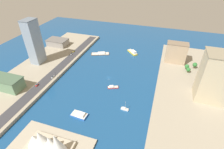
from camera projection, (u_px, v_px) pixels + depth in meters
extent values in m
plane|color=navy|center=(109.00, 78.00, 224.98)|extent=(440.00, 440.00, 0.00)
cube|color=#9E937F|center=(187.00, 91.00, 199.29)|extent=(70.00, 240.00, 3.58)
cube|color=#9E937F|center=(46.00, 65.00, 248.65)|extent=(70.00, 240.00, 3.58)
cube|color=#38383D|center=(61.00, 66.00, 241.25)|extent=(12.90, 228.00, 0.15)
cube|color=red|center=(113.00, 87.00, 207.19)|extent=(13.32, 8.97, 1.25)
cone|color=red|center=(119.00, 87.00, 207.75)|extent=(1.49, 1.49, 1.13)
cube|color=white|center=(111.00, 86.00, 206.21)|extent=(6.08, 5.25, 1.60)
cube|color=beige|center=(113.00, 87.00, 206.81)|extent=(12.79, 8.61, 0.10)
cube|color=brown|center=(100.00, 54.00, 279.09)|extent=(29.93, 18.77, 1.09)
cone|color=brown|center=(91.00, 54.00, 278.40)|extent=(1.28, 1.28, 0.99)
cube|color=white|center=(101.00, 53.00, 278.36)|extent=(13.07, 10.71, 1.81)
cube|color=beige|center=(100.00, 54.00, 278.75)|extent=(28.73, 18.02, 0.10)
cube|color=yellow|center=(132.00, 52.00, 281.90)|extent=(19.39, 19.82, 2.43)
cone|color=yellow|center=(129.00, 50.00, 290.27)|extent=(3.09, 3.09, 2.19)
cube|color=white|center=(134.00, 52.00, 277.51)|extent=(10.17, 10.35, 3.41)
cube|color=beige|center=(132.00, 52.00, 281.18)|extent=(18.61, 19.03, 0.10)
cube|color=blue|center=(79.00, 115.00, 170.40)|extent=(16.58, 9.60, 1.83)
cone|color=blue|center=(72.00, 113.00, 173.04)|extent=(1.76, 1.76, 1.65)
cube|color=white|center=(81.00, 114.00, 168.74)|extent=(8.63, 5.99, 2.15)
cube|color=beige|center=(79.00, 114.00, 169.85)|extent=(15.92, 9.22, 0.10)
cube|color=white|center=(125.00, 109.00, 177.39)|extent=(8.02, 3.67, 1.39)
cone|color=white|center=(129.00, 110.00, 176.05)|extent=(1.34, 1.34, 1.25)
cube|color=white|center=(124.00, 108.00, 176.96)|extent=(3.58, 2.27, 1.11)
cube|color=beige|center=(125.00, 109.00, 176.97)|extent=(7.70, 3.52, 0.10)
cylinder|color=silver|center=(125.00, 105.00, 174.11)|extent=(0.24, 0.24, 9.80)
cube|color=gray|center=(58.00, 43.00, 296.65)|extent=(32.92, 21.53, 9.99)
cube|color=slate|center=(57.00, 40.00, 293.60)|extent=(34.24, 22.39, 0.80)
cube|color=slate|center=(6.00, 83.00, 197.75)|extent=(37.56, 17.55, 14.11)
cube|color=#47624A|center=(4.00, 78.00, 193.54)|extent=(39.07, 18.25, 0.80)
cube|color=#C6B793|center=(215.00, 78.00, 172.66)|extent=(30.01, 24.90, 52.97)
cube|color=#8C9EB2|center=(34.00, 42.00, 234.76)|extent=(14.20, 18.78, 61.13)
cube|color=slate|center=(28.00, 20.00, 217.25)|extent=(14.77, 19.54, 0.80)
cube|color=tan|center=(176.00, 53.00, 244.01)|extent=(27.71, 14.91, 28.67)
cube|color=#7C6B55|center=(178.00, 43.00, 235.68)|extent=(28.82, 15.50, 0.80)
cylinder|color=black|center=(72.00, 55.00, 268.58)|extent=(0.28, 0.65, 0.64)
cylinder|color=black|center=(71.00, 55.00, 268.93)|extent=(0.28, 0.65, 0.64)
cylinder|color=black|center=(73.00, 54.00, 271.37)|extent=(0.28, 0.65, 0.64)
cylinder|color=black|center=(72.00, 54.00, 271.72)|extent=(0.28, 0.65, 0.64)
cube|color=#B7B7BC|center=(72.00, 54.00, 269.98)|extent=(1.94, 5.10, 0.79)
cube|color=#262D38|center=(72.00, 54.00, 269.81)|extent=(1.64, 2.88, 0.51)
cylinder|color=black|center=(53.00, 76.00, 220.01)|extent=(0.26, 0.64, 0.64)
cylinder|color=black|center=(54.00, 77.00, 219.57)|extent=(0.26, 0.64, 0.64)
cylinder|color=black|center=(52.00, 78.00, 217.41)|extent=(0.26, 0.64, 0.64)
cylinder|color=black|center=(53.00, 78.00, 216.97)|extent=(0.26, 0.64, 0.64)
cube|color=white|center=(53.00, 77.00, 218.31)|extent=(1.89, 4.79, 0.85)
cube|color=#262D38|center=(53.00, 77.00, 217.70)|extent=(1.64, 2.69, 0.64)
cylinder|color=black|center=(74.00, 52.00, 276.46)|extent=(0.26, 0.64, 0.64)
cylinder|color=black|center=(73.00, 52.00, 276.90)|extent=(0.26, 0.64, 0.64)
cylinder|color=black|center=(75.00, 51.00, 278.81)|extent=(0.26, 0.64, 0.64)
cylinder|color=black|center=(74.00, 51.00, 279.24)|extent=(0.26, 0.64, 0.64)
cube|color=yellow|center=(74.00, 51.00, 277.67)|extent=(1.89, 4.30, 0.86)
cube|color=#262D38|center=(74.00, 51.00, 277.43)|extent=(1.64, 2.42, 0.58)
cylinder|color=black|center=(37.00, 86.00, 203.32)|extent=(0.28, 0.65, 0.64)
cylinder|color=black|center=(36.00, 86.00, 203.71)|extent=(0.28, 0.65, 0.64)
cylinder|color=black|center=(39.00, 85.00, 206.02)|extent=(0.28, 0.65, 0.64)
cylinder|color=black|center=(37.00, 84.00, 206.41)|extent=(0.28, 0.65, 0.64)
cube|color=red|center=(37.00, 85.00, 204.68)|extent=(2.22, 4.94, 0.85)
cube|color=#262D38|center=(37.00, 85.00, 204.48)|extent=(1.88, 2.80, 0.55)
cylinder|color=black|center=(56.00, 75.00, 219.34)|extent=(0.18, 0.18, 5.50)
cube|color=black|center=(55.00, 73.00, 217.50)|extent=(0.36, 0.36, 1.00)
sphere|color=red|center=(55.00, 72.00, 217.30)|extent=(0.24, 0.24, 0.24)
sphere|color=yellow|center=(55.00, 73.00, 217.50)|extent=(0.24, 0.24, 0.24)
sphere|color=green|center=(55.00, 73.00, 217.70)|extent=(0.24, 0.24, 0.24)
cube|color=#BCAD93|center=(48.00, 149.00, 137.73)|extent=(37.75, 22.83, 3.00)
cone|color=white|center=(57.00, 144.00, 128.57)|extent=(13.26, 10.61, 20.94)
cone|color=white|center=(50.00, 144.00, 131.74)|extent=(13.64, 12.19, 15.68)
cone|color=white|center=(41.00, 140.00, 132.96)|extent=(15.94, 13.29, 19.32)
cone|color=white|center=(34.00, 140.00, 137.08)|extent=(14.16, 13.26, 11.00)
cylinder|color=brown|center=(194.00, 67.00, 235.58)|extent=(0.50, 0.50, 3.74)
sphere|color=#2D7233|center=(195.00, 65.00, 233.17)|extent=(5.98, 5.98, 5.98)
cylinder|color=brown|center=(186.00, 69.00, 233.51)|extent=(0.50, 0.50, 2.79)
sphere|color=#2D7233|center=(187.00, 66.00, 231.39)|extent=(5.85, 5.85, 5.85)
cylinder|color=brown|center=(188.00, 72.00, 227.43)|extent=(0.50, 0.50, 2.71)
sphere|color=#2D7233|center=(188.00, 70.00, 225.43)|extent=(5.48, 5.48, 5.48)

